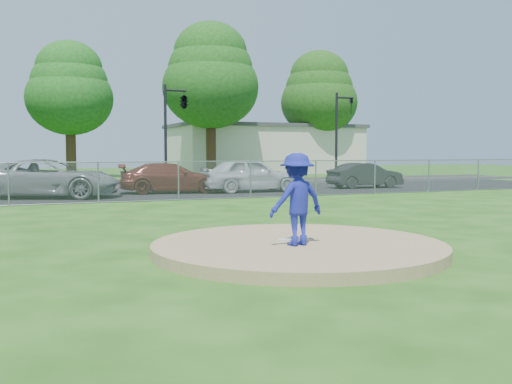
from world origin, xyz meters
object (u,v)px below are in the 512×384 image
at_px(tree_center, 70,88).
at_px(parked_car_darkred, 171,178).
at_px(commercial_building, 264,149).
at_px(tree_right, 211,75).
at_px(traffic_signal_center, 182,103).
at_px(parked_car_gray, 49,178).
at_px(traffic_signal_right, 340,128).
at_px(parked_car_charcoal, 365,175).
at_px(parked_car_pearl, 250,175).
at_px(tree_far_right, 319,93).
at_px(pitcher, 297,199).

relative_size(tree_center, parked_car_darkred, 2.09).
distance_m(commercial_building, tree_right, 10.73).
bearing_deg(parked_car_darkred, traffic_signal_center, -11.47).
bearing_deg(tree_right, parked_car_gray, -126.80).
bearing_deg(traffic_signal_right, parked_car_charcoal, -109.63).
xyz_separation_m(traffic_signal_center, parked_car_pearl, (1.36, -6.72, -3.80)).
distance_m(tree_far_right, parked_car_gray, 31.34).
bearing_deg(pitcher, parked_car_darkred, -103.82).
height_order(traffic_signal_right, parked_car_darkred, traffic_signal_right).
height_order(traffic_signal_center, traffic_signal_right, same).
xyz_separation_m(tree_far_right, parked_car_gray, (-23.52, -19.74, -6.27)).
relative_size(parked_car_darkred, parked_car_pearl, 1.00).
distance_m(parked_car_gray, parked_car_charcoal, 15.55).
xyz_separation_m(tree_far_right, parked_car_pearl, (-14.67, -19.72, -6.25)).
xyz_separation_m(commercial_building, parked_car_darkred, (-14.24, -21.97, -1.47)).
distance_m(tree_far_right, parked_car_charcoal, 21.77).
relative_size(tree_far_right, parked_car_darkred, 2.28).
relative_size(traffic_signal_center, pitcher, 3.41).
distance_m(tree_right, parked_car_gray, 22.00).
height_order(commercial_building, traffic_signal_center, traffic_signal_center).
relative_size(commercial_building, pitcher, 9.98).
xyz_separation_m(tree_center, tree_right, (10.00, -2.00, 1.18)).
distance_m(commercial_building, traffic_signal_right, 16.14).
distance_m(tree_center, parked_car_pearl, 20.56).
bearing_deg(traffic_signal_center, parked_car_darkred, -110.31).
relative_size(parked_car_darkred, parked_car_charcoal, 1.20).
bearing_deg(parked_car_gray, tree_far_right, -28.61).
bearing_deg(tree_center, parked_car_darkred, -81.27).
relative_size(parked_car_gray, parked_car_pearl, 1.20).
bearing_deg(tree_right, tree_far_right, 15.26).
bearing_deg(pitcher, traffic_signal_center, -107.59).
height_order(tree_center, tree_far_right, tree_far_right).
bearing_deg(tree_right, traffic_signal_right, -62.36).
bearing_deg(pitcher, tree_far_right, -126.80).
distance_m(tree_far_right, parked_car_pearl, 25.36).
xyz_separation_m(commercial_building, traffic_signal_center, (-12.03, -16.00, 2.45)).
distance_m(traffic_signal_center, pitcher, 22.96).
bearing_deg(tree_center, parked_car_charcoal, -54.44).
bearing_deg(tree_right, commercial_building, 40.60).
height_order(commercial_building, tree_far_right, tree_far_right).
bearing_deg(tree_far_right, traffic_signal_center, -140.96).
relative_size(commercial_building, traffic_signal_right, 2.93).
distance_m(pitcher, parked_car_gray, 15.91).
bearing_deg(commercial_building, parked_car_gray, -130.65).
distance_m(tree_far_right, traffic_signal_center, 20.78).
height_order(traffic_signal_center, pitcher, traffic_signal_center).
xyz_separation_m(tree_right, tree_far_right, (11.00, 3.00, -0.59)).
bearing_deg(tree_center, tree_right, -11.31).
bearing_deg(parked_car_gray, parked_car_darkred, -60.38).
bearing_deg(traffic_signal_right, parked_car_darkred, -154.42).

